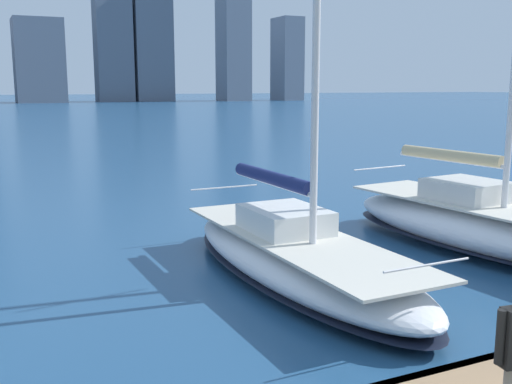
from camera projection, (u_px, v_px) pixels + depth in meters
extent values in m
cube|color=#473828|center=(434.00, 374.00, 8.12)|extent=(28.00, 0.16, 0.10)
cube|color=slate|center=(287.00, 59.00, 177.10)|extent=(6.53, 9.46, 23.95)
cube|color=slate|center=(233.00, 11.00, 166.57)|extent=(7.61, 8.67, 49.76)
cube|color=slate|center=(151.00, 51.00, 165.49)|extent=(10.29, 9.50, 27.50)
cube|color=slate|center=(113.00, 40.00, 159.61)|extent=(9.49, 6.79, 32.79)
cube|color=slate|center=(39.00, 61.00, 151.83)|extent=(11.92, 10.89, 20.96)
ellipsoid|color=white|center=(481.00, 228.00, 16.21)|extent=(3.81, 9.18, 1.23)
ellipsoid|color=black|center=(480.00, 240.00, 16.27)|extent=(3.83, 9.22, 0.10)
cube|color=beige|center=(482.00, 204.00, 16.09)|extent=(3.18, 8.06, 0.06)
cube|color=silver|center=(467.00, 190.00, 16.49)|extent=(1.94, 2.13, 0.55)
cylinder|color=silver|center=(449.00, 160.00, 16.92)|extent=(0.50, 3.74, 0.12)
cylinder|color=#C6B284|center=(450.00, 155.00, 16.90)|extent=(0.67, 3.46, 0.32)
cylinder|color=silver|center=(380.00, 168.00, 19.39)|extent=(2.18, 0.26, 0.04)
ellipsoid|color=white|center=(296.00, 260.00, 13.68)|extent=(2.90, 9.27, 0.98)
ellipsoid|color=black|center=(296.00, 271.00, 13.72)|extent=(2.91, 9.31, 0.10)
cube|color=beige|center=(297.00, 237.00, 13.58)|extent=(2.38, 8.15, 0.06)
cube|color=silver|center=(285.00, 220.00, 14.02)|extent=(1.68, 2.06, 0.55)
cylinder|color=silver|center=(317.00, 19.00, 12.14)|extent=(0.16, 0.16, 9.42)
cylinder|color=silver|center=(272.00, 183.00, 14.49)|extent=(0.19, 3.87, 0.12)
cylinder|color=navy|center=(272.00, 178.00, 14.47)|extent=(0.38, 3.57, 0.32)
cylinder|color=silver|center=(427.00, 265.00, 9.74)|extent=(1.78, 0.07, 0.04)
cylinder|color=silver|center=(225.00, 187.00, 17.16)|extent=(2.05, 0.08, 0.04)
cylinder|color=black|center=(500.00, 337.00, 6.40)|extent=(0.10, 0.10, 0.61)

